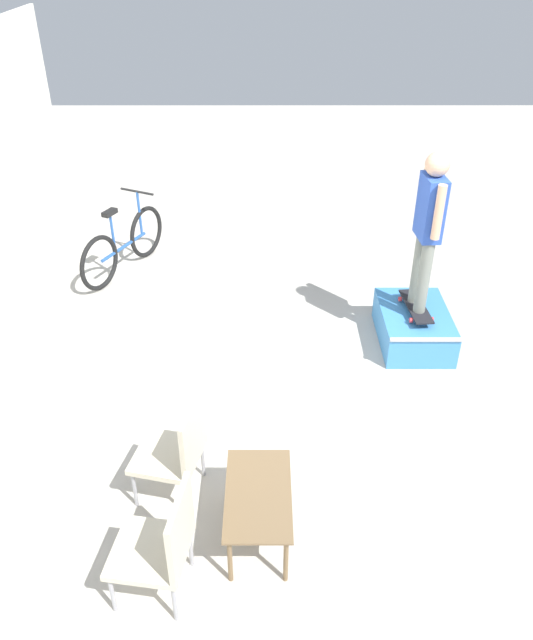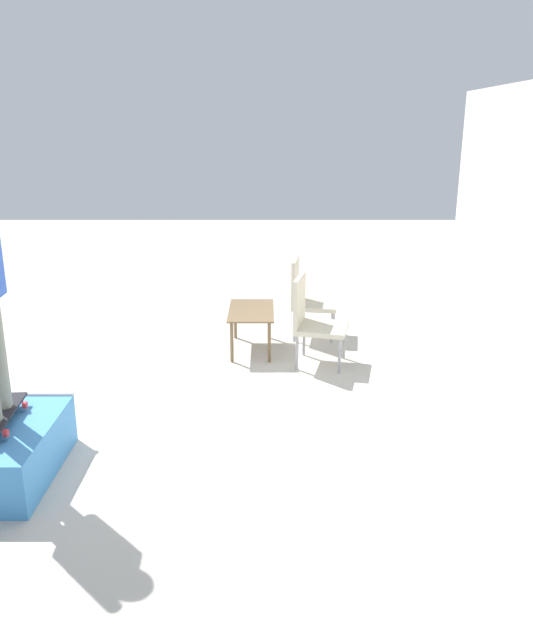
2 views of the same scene
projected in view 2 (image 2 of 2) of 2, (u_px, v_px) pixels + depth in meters
The scene contains 5 objects.
ground_plane at pixel (162, 407), 5.63m from camera, with size 24.00×24.00×0.00m, color #B7B2A8.
skate_ramp_box at pixel (1, 451), 4.46m from camera, with size 1.12×0.76×0.41m.
coffee_table at pixel (251, 315), 6.97m from camera, with size 0.91×0.50×0.47m.
patio_chair_left at pixel (307, 295), 7.40m from camera, with size 0.59×0.59×0.95m.
patio_chair_right at pixel (312, 318), 6.53m from camera, with size 0.62×0.62×0.95m.
Camera 2 is at (5.15, 0.94, 2.41)m, focal length 35.00 mm.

